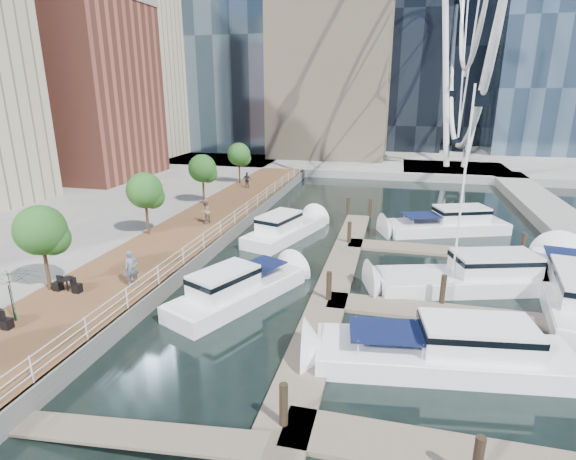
# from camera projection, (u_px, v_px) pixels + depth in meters

# --- Properties ---
(ground) EXTENTS (520.00, 520.00, 0.00)m
(ground) POSITION_uv_depth(u_px,v_px,m) (223.00, 381.00, 17.97)
(ground) COLOR black
(ground) RESTS_ON ground
(boardwalk) EXTENTS (6.00, 60.00, 1.00)m
(boardwalk) POSITION_uv_depth(u_px,v_px,m) (185.00, 239.00, 33.78)
(boardwalk) COLOR brown
(boardwalk) RESTS_ON ground
(seawall) EXTENTS (0.25, 60.00, 1.00)m
(seawall) POSITION_uv_depth(u_px,v_px,m) (222.00, 242.00, 33.10)
(seawall) COLOR #595954
(seawall) RESTS_ON ground
(land_far) EXTENTS (200.00, 114.00, 1.00)m
(land_far) POSITION_uv_depth(u_px,v_px,m) (374.00, 136.00, 112.48)
(land_far) COLOR gray
(land_far) RESTS_ON ground
(pier) EXTENTS (14.00, 12.00, 1.00)m
(pier) POSITION_uv_depth(u_px,v_px,m) (455.00, 171.00, 62.90)
(pier) COLOR gray
(pier) RESTS_ON ground
(railing) EXTENTS (0.10, 60.00, 1.05)m
(railing) POSITION_uv_depth(u_px,v_px,m) (220.00, 228.00, 32.82)
(railing) COLOR white
(railing) RESTS_ON boardwalk
(floating_docks) EXTENTS (16.00, 34.00, 2.60)m
(floating_docks) POSITION_uv_depth(u_px,v_px,m) (421.00, 288.00, 25.27)
(floating_docks) COLOR #6D6051
(floating_docks) RESTS_ON ground
(midrise_condos) EXTENTS (19.00, 67.00, 28.00)m
(midrise_condos) POSITION_uv_depth(u_px,v_px,m) (11.00, 68.00, 46.52)
(midrise_condos) COLOR #BCAD8E
(midrise_condos) RESTS_ON ground
(street_trees) EXTENTS (2.60, 42.60, 4.60)m
(street_trees) POSITION_uv_depth(u_px,v_px,m) (145.00, 190.00, 32.28)
(street_trees) COLOR #3F2B1C
(street_trees) RESTS_ON ground
(yacht_foreground) EXTENTS (11.93, 4.63, 2.15)m
(yacht_foreground) POSITION_uv_depth(u_px,v_px,m) (442.00, 367.00, 18.92)
(yacht_foreground) COLOR white
(yacht_foreground) RESTS_ON ground
(pedestrian_near) EXTENTS (0.83, 0.85, 1.97)m
(pedestrian_near) POSITION_uv_depth(u_px,v_px,m) (132.00, 268.00, 24.17)
(pedestrian_near) COLOR slate
(pedestrian_near) RESTS_ON boardwalk
(pedestrian_mid) EXTENTS (0.93, 1.09, 1.95)m
(pedestrian_mid) POSITION_uv_depth(u_px,v_px,m) (205.00, 211.00, 35.75)
(pedestrian_mid) COLOR gray
(pedestrian_mid) RESTS_ON boardwalk
(pedestrian_far) EXTENTS (1.03, 0.46, 1.72)m
(pedestrian_far) POSITION_uv_depth(u_px,v_px,m) (247.00, 180.00, 48.99)
(pedestrian_far) COLOR #2D3138
(pedestrian_far) RESTS_ON boardwalk
(moored_yachts) EXTENTS (24.18, 35.76, 11.50)m
(moored_yachts) POSITION_uv_depth(u_px,v_px,m) (445.00, 284.00, 26.99)
(moored_yachts) COLOR silver
(moored_yachts) RESTS_ON ground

